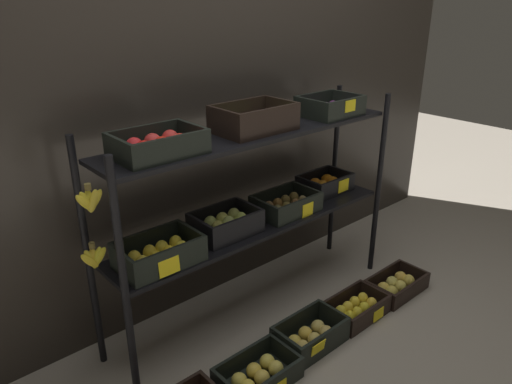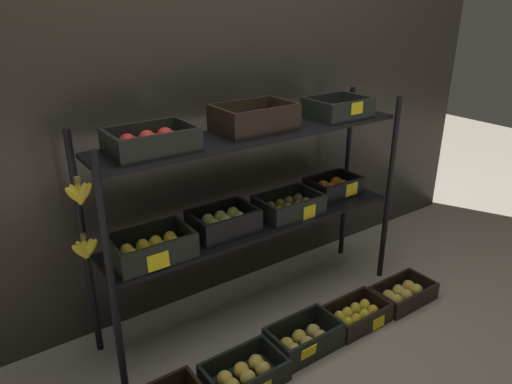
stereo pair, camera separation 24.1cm
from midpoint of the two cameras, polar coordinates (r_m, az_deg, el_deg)
The scene contains 7 objects.
ground_plane at distance 2.76m, azimuth -2.57°, elevation -13.68°, with size 10.00×10.00×0.00m, color gray.
storefront_wall at distance 2.59m, azimuth -8.24°, elevation 9.79°, with size 4.05×0.12×2.14m, color #2D2823.
display_rack at distance 2.37m, azimuth -3.61°, elevation 1.09°, with size 1.77×0.38×1.15m.
crate_ground_apple_gold at distance 2.30m, azimuth -2.98°, elevation -21.09°, with size 0.37×0.23×0.11m.
crate_ground_center_apple_gold at distance 2.49m, azimuth 3.65°, elevation -16.91°, with size 0.36×0.23×0.13m.
crate_ground_lemon at distance 2.70m, azimuth 9.32°, elevation -13.67°, with size 0.34×0.22×0.11m.
crate_ground_rightmost_apple_gold at distance 2.95m, azimuth 14.15°, elevation -10.80°, with size 0.37×0.22×0.10m.
Camera 1 is at (-1.47, -1.68, 1.63)m, focal length 33.49 mm.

